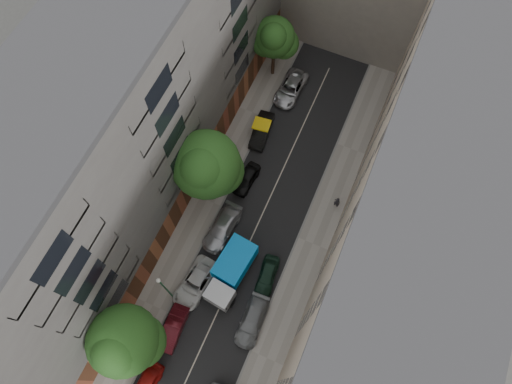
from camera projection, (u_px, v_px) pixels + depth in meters
The scene contains 20 objects.
ground at pixel (259, 222), 43.63m from camera, with size 120.00×120.00×0.00m, color #4C4C49.
road_surface at pixel (259, 222), 43.62m from camera, with size 8.00×44.00×0.02m, color black.
sidewalk_left at pixel (207, 200), 44.43m from camera, with size 3.00×44.00×0.15m, color gray.
sidewalk_right at pixel (313, 244), 42.70m from camera, with size 3.00×44.00×0.15m, color gray.
building_left at pixel (133, 128), 36.18m from camera, with size 8.00×44.00×20.00m, color #4C4947.
building_right at pixel (400, 233), 32.71m from camera, with size 8.00×44.00×20.00m, color #B8A58F.
tarp_truck at pixel (231, 272), 40.15m from camera, with size 3.08×6.37×2.83m.
car_left_1 at pixel (173, 328), 39.09m from camera, with size 1.44×4.13×1.36m, color #501017.
car_left_2 at pixel (195, 283), 40.61m from camera, with size 2.34×5.07×1.41m, color silver.
car_left_3 at pixel (222, 228), 42.60m from camera, with size 2.07×5.09×1.48m, color #AEAFB3.
car_left_4 at pixel (246, 179), 44.71m from camera, with size 1.53×3.80×1.30m, color black.
car_left_5 at pixel (262, 130), 46.78m from camera, with size 1.56×4.46×1.47m, color black.
car_left_6 at pixel (291, 88), 48.86m from camera, with size 2.38×5.16×1.43m, color silver.
car_right_1 at pixel (252, 321), 39.32m from camera, with size 1.91×4.71×1.37m, color slate.
car_right_2 at pixel (267, 275), 40.93m from camera, with size 1.55×3.85×1.31m, color black.
tree_near at pixel (124, 343), 33.66m from camera, with size 5.63×5.41×8.74m.
tree_mid at pixel (207, 167), 38.64m from camera, with size 6.19×6.04×9.73m.
tree_far at pixel (275, 39), 45.33m from camera, with size 4.61×4.22×7.92m.
lamp_post at pixel (164, 287), 36.84m from camera, with size 0.36×0.36×6.85m.
pedestrian at pixel (337, 202), 43.39m from camera, with size 0.60×0.40×1.65m, color black.
Camera 1 is at (5.57, -13.48, 41.22)m, focal length 32.00 mm.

